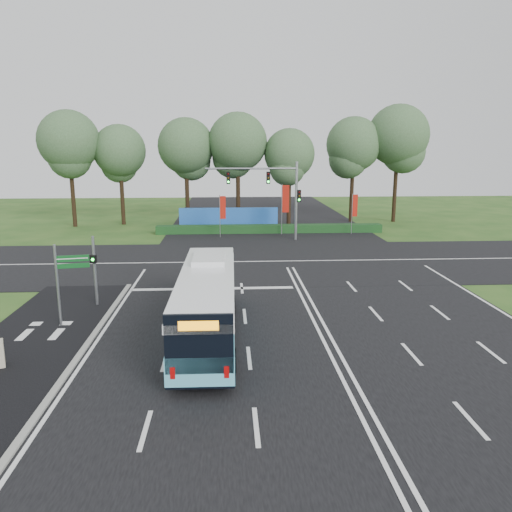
{
  "coord_description": "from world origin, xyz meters",
  "views": [
    {
      "loc": [
        -4.07,
        -23.49,
        8.26
      ],
      "look_at": [
        -2.63,
        2.0,
        2.65
      ],
      "focal_mm": 35.0,
      "sensor_mm": 36.0,
      "label": 1
    }
  ],
  "objects": [
    {
      "name": "blue_hoarding",
      "position": [
        -4.0,
        27.0,
        1.1
      ],
      "size": [
        10.0,
        0.3,
        2.2
      ],
      "primitive_type": "cube",
      "color": "blue",
      "rests_on": "ground"
    },
    {
      "name": "banner_flag_right",
      "position": [
        7.96,
        23.23,
        2.58
      ],
      "size": [
        0.57,
        0.18,
        3.92
      ],
      "rotation": [
        0.0,
        0.0,
        0.24
      ],
      "color": "gray",
      "rests_on": "ground"
    },
    {
      "name": "street_sign",
      "position": [
        -11.64,
        -0.76,
        2.48
      ],
      "size": [
        1.51,
        0.34,
        3.92
      ],
      "rotation": [
        0.0,
        0.0,
        0.17
      ],
      "color": "gray",
      "rests_on": "ground"
    },
    {
      "name": "banner_flag_left",
      "position": [
        -4.6,
        22.3,
        2.58
      ],
      "size": [
        0.58,
        0.13,
        3.93
      ],
      "rotation": [
        0.0,
        0.0,
        0.14
      ],
      "color": "gray",
      "rests_on": "ground"
    },
    {
      "name": "eucalyptus_row",
      "position": [
        -2.07,
        30.35,
        8.57
      ],
      "size": [
        41.18,
        8.16,
        12.81
      ],
      "color": "black",
      "rests_on": "ground"
    },
    {
      "name": "traffic_light_gantry",
      "position": [
        0.21,
        20.5,
        4.66
      ],
      "size": [
        8.41,
        0.28,
        7.0
      ],
      "color": "gray",
      "rests_on": "ground"
    },
    {
      "name": "city_bus",
      "position": [
        -5.01,
        -2.66,
        1.62
      ],
      "size": [
        2.51,
        11.21,
        3.21
      ],
      "rotation": [
        0.0,
        0.0,
        -0.01
      ],
      "color": "#5AB6D1",
      "rests_on": "ground"
    },
    {
      "name": "road_cross",
      "position": [
        0.0,
        12.0,
        0.03
      ],
      "size": [
        120.0,
        14.0,
        0.05
      ],
      "primitive_type": "cube",
      "color": "black",
      "rests_on": "ground"
    },
    {
      "name": "bike_path",
      "position": [
        -12.5,
        -3.0,
        0.03
      ],
      "size": [
        5.0,
        18.0,
        0.06
      ],
      "primitive_type": "cube",
      "color": "black",
      "rests_on": "ground"
    },
    {
      "name": "pedestrian_signal",
      "position": [
        -11.07,
        2.23,
        2.05
      ],
      "size": [
        0.35,
        0.43,
        3.75
      ],
      "rotation": [
        0.0,
        0.0,
        -0.34
      ],
      "color": "gray",
      "rests_on": "ground"
    },
    {
      "name": "hedge",
      "position": [
        0.0,
        24.5,
        0.4
      ],
      "size": [
        22.0,
        1.2,
        0.8
      ],
      "primitive_type": "cube",
      "color": "#153A19",
      "rests_on": "ground"
    },
    {
      "name": "road_main",
      "position": [
        0.0,
        0.0,
        0.02
      ],
      "size": [
        20.0,
        120.0,
        0.04
      ],
      "primitive_type": "cube",
      "color": "black",
      "rests_on": "ground"
    },
    {
      "name": "kerb_strip",
      "position": [
        -10.1,
        -3.0,
        0.06
      ],
      "size": [
        0.25,
        18.0,
        0.12
      ],
      "primitive_type": "cube",
      "color": "gray",
      "rests_on": "ground"
    },
    {
      "name": "ground",
      "position": [
        0.0,
        0.0,
        0.0
      ],
      "size": [
        120.0,
        120.0,
        0.0
      ],
      "primitive_type": "plane",
      "color": "#234A18",
      "rests_on": "ground"
    },
    {
      "name": "banner_flag_mid",
      "position": [
        1.31,
        23.53,
        3.14
      ],
      "size": [
        0.71,
        0.08,
        4.83
      ],
      "rotation": [
        0.0,
        0.0,
        -0.01
      ],
      "color": "gray",
      "rests_on": "ground"
    }
  ]
}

